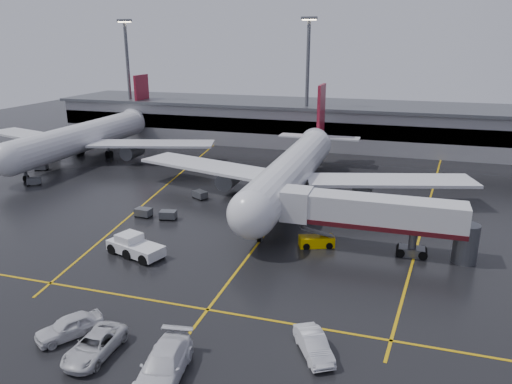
% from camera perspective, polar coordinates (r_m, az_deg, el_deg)
% --- Properties ---
extents(ground, '(220.00, 220.00, 0.00)m').
position_cam_1_polar(ground, '(60.26, 2.38, -3.26)').
color(ground, black).
rests_on(ground, ground).
extents(apron_line_centre, '(0.25, 90.00, 0.02)m').
position_cam_1_polar(apron_line_centre, '(60.25, 2.38, -3.25)').
color(apron_line_centre, gold).
rests_on(apron_line_centre, ground).
extents(apron_line_stop, '(60.00, 0.25, 0.02)m').
position_cam_1_polar(apron_line_stop, '(41.40, -5.69, -13.55)').
color(apron_line_stop, gold).
rests_on(apron_line_stop, ground).
extents(apron_line_left, '(9.99, 69.35, 0.02)m').
position_cam_1_polar(apron_line_left, '(76.10, -10.34, 0.91)').
color(apron_line_left, gold).
rests_on(apron_line_left, ground).
extents(apron_line_right, '(7.57, 69.64, 0.02)m').
position_cam_1_polar(apron_line_right, '(68.07, 19.45, -1.80)').
color(apron_line_right, gold).
rests_on(apron_line_right, ground).
extents(terminal, '(122.00, 19.00, 8.60)m').
position_cam_1_polar(terminal, '(104.85, 9.23, 7.90)').
color(terminal, gray).
rests_on(terminal, ground).
extents(light_mast_left, '(3.00, 1.20, 25.45)m').
position_cam_1_polar(light_mast_left, '(113.48, -14.75, 13.44)').
color(light_mast_left, '#595B60').
rests_on(light_mast_left, ground).
extents(light_mast_mid, '(3.00, 1.20, 25.45)m').
position_cam_1_polar(light_mast_mid, '(98.69, 6.05, 13.38)').
color(light_mast_mid, '#595B60').
rests_on(light_mast_mid, ground).
extents(main_airliner, '(48.80, 45.60, 14.10)m').
position_cam_1_polar(main_airliner, '(67.99, 4.53, 2.84)').
color(main_airliner, silver).
rests_on(main_airliner, ground).
extents(second_airliner, '(48.80, 45.60, 14.10)m').
position_cam_1_polar(second_airliner, '(96.27, -19.04, 6.27)').
color(second_airliner, silver).
rests_on(second_airliner, ground).
extents(jet_bridge, '(19.90, 3.40, 6.05)m').
position_cam_1_polar(jet_bridge, '(51.61, 13.54, -2.71)').
color(jet_bridge, silver).
rests_on(jet_bridge, ground).
extents(pushback_tractor, '(6.74, 4.32, 2.24)m').
position_cam_1_polar(pushback_tractor, '(51.89, -14.05, -6.25)').
color(pushback_tractor, white).
rests_on(pushback_tractor, ground).
extents(belt_loader, '(4.02, 2.84, 2.35)m').
position_cam_1_polar(belt_loader, '(52.90, 7.10, -5.74)').
color(belt_loader, '#EDB900').
rests_on(belt_loader, ground).
extents(service_van_a, '(2.57, 5.48, 1.52)m').
position_cam_1_polar(service_van_a, '(37.52, -18.38, -16.70)').
color(service_van_a, silver).
rests_on(service_van_a, ground).
extents(service_van_b, '(3.61, 6.89, 1.91)m').
position_cam_1_polar(service_van_b, '(34.24, -10.77, -19.30)').
color(service_van_b, white).
rests_on(service_van_b, ground).
extents(service_van_c, '(3.78, 4.87, 1.54)m').
position_cam_1_polar(service_van_c, '(36.06, 6.77, -17.33)').
color(service_van_c, silver).
rests_on(service_van_c, ground).
extents(service_van_d, '(4.39, 5.17, 1.67)m').
position_cam_1_polar(service_van_d, '(40.10, -21.02, -14.48)').
color(service_van_d, silver).
rests_on(service_van_d, ground).
extents(baggage_cart_a, '(2.20, 1.64, 1.12)m').
position_cam_1_polar(baggage_cart_a, '(61.05, -10.27, -2.63)').
color(baggage_cart_a, '#595B60').
rests_on(baggage_cart_a, ground).
extents(baggage_cart_b, '(2.09, 1.44, 1.12)m').
position_cam_1_polar(baggage_cart_b, '(62.56, -13.05, -2.31)').
color(baggage_cart_b, '#595B60').
rests_on(baggage_cart_b, ground).
extents(baggage_cart_c, '(2.38, 2.12, 1.12)m').
position_cam_1_polar(baggage_cart_c, '(68.29, -6.57, -0.29)').
color(baggage_cart_c, '#595B60').
rests_on(baggage_cart_c, ground).
extents(baggage_cart_d, '(2.30, 1.84, 1.12)m').
position_cam_1_polar(baggage_cart_d, '(90.62, -23.88, 2.75)').
color(baggage_cart_d, '#595B60').
rests_on(baggage_cart_d, ground).
extents(baggage_cart_e, '(2.38, 2.24, 1.12)m').
position_cam_1_polar(baggage_cart_e, '(81.78, -24.58, 1.19)').
color(baggage_cart_e, '#595B60').
rests_on(baggage_cart_e, ground).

